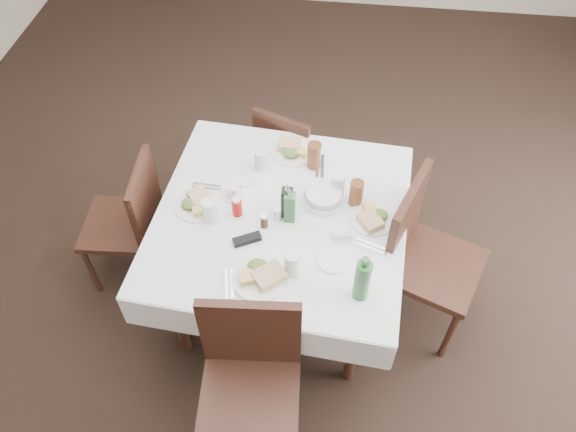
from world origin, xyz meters
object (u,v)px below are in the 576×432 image
object	(u,v)px
dining_table	(281,224)
ketchup_bottle	(237,207)
water_n	(261,160)
oil_cruet_dark	(287,202)
chair_north	(288,151)
green_bottle	(362,280)
chair_east	(421,250)
bread_basket	(323,197)
coffee_mug	(233,192)
chair_south	(250,373)
water_s	(292,264)
oil_cruet_green	(290,206)
chair_west	(132,217)
water_w	(210,211)
water_e	(338,185)

from	to	relation	value
dining_table	ketchup_bottle	size ratio (longest dim) A/B	12.23
water_n	oil_cruet_dark	world-z (taller)	oil_cruet_dark
ketchup_bottle	oil_cruet_dark	bearing A→B (deg)	5.74
chair_north	green_bottle	bearing A→B (deg)	-68.44
dining_table	chair_east	xyz separation A→B (m)	(0.77, -0.01, -0.10)
dining_table	bread_basket	xyz separation A→B (m)	(0.22, 0.12, 0.11)
coffee_mug	dining_table	bearing A→B (deg)	-19.69
chair_south	coffee_mug	size ratio (longest dim) A/B	8.79
water_n	chair_north	bearing A→B (deg)	77.84
chair_east	coffee_mug	xyz separation A→B (m)	(-1.05, 0.11, 0.22)
water_n	water_s	distance (m)	0.74
bread_basket	oil_cruet_green	world-z (taller)	oil_cruet_green
water_s	bread_basket	size ratio (longest dim) A/B	0.66
chair_south	green_bottle	world-z (taller)	green_bottle
bread_basket	chair_north	bearing A→B (deg)	112.04
chair_north	oil_cruet_dark	size ratio (longest dim) A/B	3.44
bread_basket	coffee_mug	xyz separation A→B (m)	(-0.49, -0.02, 0.00)
chair_north	water_n	distance (m)	0.59
chair_north	chair_east	xyz separation A→B (m)	(0.83, -0.81, 0.11)
chair_west	oil_cruet_green	size ratio (longest dim) A/B	3.81
water_s	water_w	world-z (taller)	water_s
chair_east	bread_basket	distance (m)	0.61
water_s	oil_cruet_dark	distance (m)	0.38
water_n	water_w	xyz separation A→B (m)	(-0.21, -0.41, 0.00)
oil_cruet_green	water_s	bearing A→B (deg)	-81.24
chair_east	green_bottle	bearing A→B (deg)	-126.96
chair_north	chair_east	distance (m)	1.16
water_w	bread_basket	world-z (taller)	water_w
bread_basket	oil_cruet_green	distance (m)	0.23
chair_east	ketchup_bottle	world-z (taller)	chair_east
chair_east	water_e	bearing A→B (deg)	157.63
chair_north	chair_west	xyz separation A→B (m)	(-0.84, -0.72, 0.04)
chair_north	coffee_mug	distance (m)	0.80
chair_west	water_s	distance (m)	1.14
water_w	water_s	bearing A→B (deg)	-31.14
water_n	bread_basket	distance (m)	0.43
water_w	bread_basket	bearing A→B (deg)	19.33
chair_north	water_w	world-z (taller)	water_w
oil_cruet_green	chair_west	bearing A→B (deg)	173.75
water_w	chair_east	bearing A→B (deg)	3.69
water_w	oil_cruet_dark	xyz separation A→B (m)	(0.40, 0.08, 0.03)
chair_north	chair_west	world-z (taller)	chair_west
dining_table	water_w	xyz separation A→B (m)	(-0.36, -0.08, 0.15)
coffee_mug	green_bottle	world-z (taller)	green_bottle
dining_table	chair_east	bearing A→B (deg)	-0.55
water_w	ketchup_bottle	bearing A→B (deg)	23.50
chair_north	coffee_mug	xyz separation A→B (m)	(-0.22, -0.70, 0.33)
dining_table	oil_cruet_green	xyz separation A→B (m)	(0.05, -0.02, 0.18)
oil_cruet_dark	ketchup_bottle	distance (m)	0.27
ketchup_bottle	chair_east	bearing A→B (deg)	0.89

